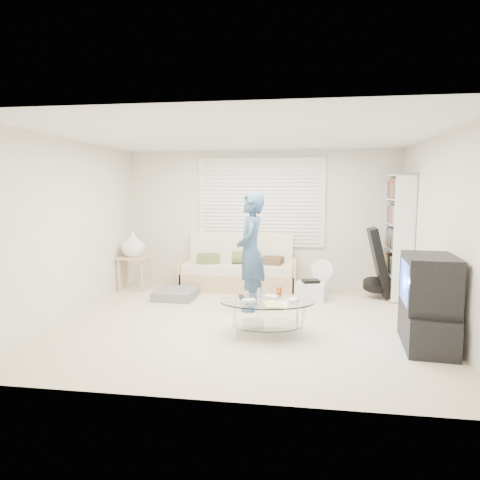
% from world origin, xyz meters
% --- Properties ---
extents(ground, '(5.00, 5.00, 0.00)m').
position_xyz_m(ground, '(0.00, 0.00, 0.00)').
color(ground, beige).
rests_on(ground, ground).
extents(room_shell, '(5.02, 4.52, 2.51)m').
position_xyz_m(room_shell, '(0.00, 0.48, 1.63)').
color(room_shell, silver).
rests_on(room_shell, ground).
extents(window_blinds, '(2.32, 0.08, 1.62)m').
position_xyz_m(window_blinds, '(0.00, 2.20, 1.55)').
color(window_blinds, silver).
rests_on(window_blinds, ground).
extents(futon_sofa, '(2.06, 0.83, 1.01)m').
position_xyz_m(futon_sofa, '(-0.36, 1.87, 0.33)').
color(futon_sofa, tan).
rests_on(futon_sofa, ground).
extents(grey_floor_pillow, '(0.67, 0.67, 0.15)m').
position_xyz_m(grey_floor_pillow, '(-1.29, 1.03, 0.07)').
color(grey_floor_pillow, slate).
rests_on(grey_floor_pillow, ground).
extents(side_table, '(0.53, 0.43, 1.05)m').
position_xyz_m(side_table, '(-2.22, 1.53, 0.78)').
color(side_table, tan).
rests_on(side_table, ground).
extents(bookshelf, '(0.32, 0.86, 2.04)m').
position_xyz_m(bookshelf, '(2.32, 1.64, 1.02)').
color(bookshelf, white).
rests_on(bookshelf, ground).
extents(guitar_case, '(0.46, 0.43, 1.15)m').
position_xyz_m(guitar_case, '(2.02, 1.54, 0.51)').
color(guitar_case, black).
rests_on(guitar_case, ground).
extents(floor_fan, '(0.38, 0.25, 0.62)m').
position_xyz_m(floor_fan, '(1.10, 1.64, 0.36)').
color(floor_fan, white).
rests_on(floor_fan, ground).
extents(storage_bin, '(0.53, 0.41, 0.33)m').
position_xyz_m(storage_bin, '(0.91, 1.27, 0.15)').
color(storage_bin, white).
rests_on(storage_bin, ground).
extents(tv_unit, '(0.61, 1.02, 1.06)m').
position_xyz_m(tv_unit, '(2.20, -0.64, 0.52)').
color(tv_unit, black).
rests_on(tv_unit, ground).
extents(coffee_table, '(1.28, 0.92, 0.56)m').
position_xyz_m(coffee_table, '(0.35, -0.51, 0.35)').
color(coffee_table, silver).
rests_on(coffee_table, ground).
extents(standing_person, '(0.45, 0.66, 1.75)m').
position_xyz_m(standing_person, '(0.01, 0.57, 0.87)').
color(standing_person, navy).
rests_on(standing_person, ground).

